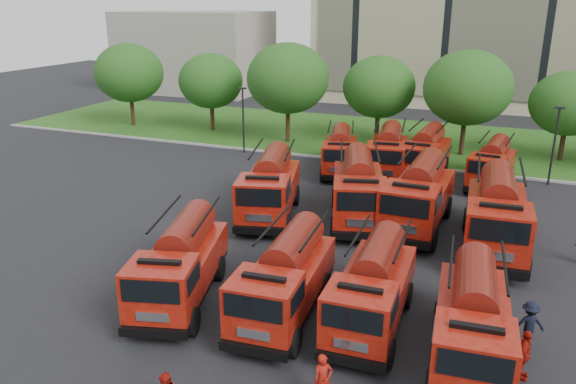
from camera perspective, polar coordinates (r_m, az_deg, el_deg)
name	(u,v)px	position (r m, az deg, el deg)	size (l,w,h in m)	color
ground	(276,263)	(25.88, -1.23, -7.26)	(140.00, 140.00, 0.00)	black
lawn	(393,138)	(49.55, 10.60, 5.38)	(70.00, 16.00, 0.12)	#215516
curb	(370,162)	(41.87, 8.36, 3.02)	(70.00, 0.30, 0.14)	gray
side_building	(195,51)	(76.43, -9.41, 13.90)	(18.00, 12.00, 10.00)	gray
tree_0	(129,73)	(54.93, -15.85, 11.57)	(6.30, 6.30, 7.70)	#382314
tree_1	(211,81)	(51.43, -7.86, 11.11)	(5.71, 5.71, 6.98)	#382314
tree_2	(288,78)	(46.54, -0.03, 11.47)	(6.72, 6.72, 8.22)	#382314
tree_3	(379,87)	(46.96, 9.23, 10.47)	(5.88, 5.88, 7.19)	#382314
tree_4	(468,88)	(44.40, 17.78, 10.04)	(6.55, 6.55, 8.01)	#382314
tree_5	(569,103)	(45.58, 26.62, 8.04)	(5.46, 5.46, 6.68)	#382314
lamp_post_0	(243,116)	(43.87, -4.58, 7.69)	(0.60, 0.25, 5.11)	black
lamp_post_1	(555,141)	(39.60, 25.46, 4.67)	(0.60, 0.25, 5.11)	black
fire_truck_0	(180,262)	(22.75, -10.87, -7.04)	(4.13, 7.31, 3.16)	black
fire_truck_1	(285,277)	(21.29, -0.29, -8.66)	(2.88, 6.98, 3.11)	black
fire_truck_2	(373,287)	(20.93, 8.58, -9.55)	(2.62, 6.71, 3.02)	black
fire_truck_3	(473,321)	(19.64, 18.25, -12.33)	(2.88, 6.92, 3.08)	black
fire_truck_4	(270,186)	(30.84, -1.84, 0.64)	(4.47, 7.99, 3.45)	black
fire_truck_5	(359,189)	(30.45, 7.18, 0.31)	(4.73, 8.15, 3.52)	black
fire_truck_6	(419,195)	(30.08, 13.17, -0.28)	(3.02, 7.83, 3.53)	black
fire_truck_7	(496,214)	(28.41, 20.41, -2.08)	(3.25, 8.05, 3.60)	black
fire_truck_8	(340,151)	(39.07, 5.31, 4.14)	(3.80, 6.84, 2.95)	black
fire_truck_9	(388,152)	(38.68, 10.13, 4.00)	(3.42, 7.41, 3.25)	black
fire_truck_10	(424,153)	(38.97, 13.66, 3.84)	(2.92, 7.21, 3.22)	black
fire_truck_11	(492,164)	(38.34, 20.02, 2.71)	(2.88, 6.53, 2.88)	black
firefighter_2	(521,378)	(20.29, 22.56, -17.01)	(1.00, 0.57, 1.71)	#97140B
firefighter_3	(526,344)	(22.01, 23.00, -14.04)	(1.07, 0.55, 1.66)	black
firefighter_4	(215,257)	(26.65, -7.38, -6.61)	(0.80, 0.53, 1.64)	black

